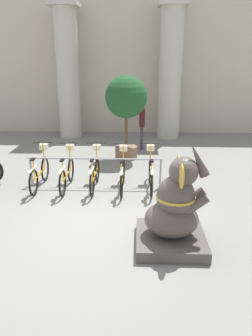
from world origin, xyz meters
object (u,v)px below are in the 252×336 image
(bicycle_4, at_px, (151,173))
(person_pedestrian, at_px, (142,121))
(bicycle_1, at_px, (67,173))
(potted_tree, at_px, (126,102))
(bicycle_0, at_px, (40,172))
(bicycle_2, at_px, (95,173))
(elephant_statue, at_px, (174,212))
(bicycle_3, at_px, (123,174))

(bicycle_4, bearing_deg, person_pedestrian, 92.95)
(bicycle_1, bearing_deg, potted_tree, 62.28)
(bicycle_0, xyz_separation_m, potted_tree, (2.11, 2.64, 1.45))
(bicycle_1, relative_size, potted_tree, 0.62)
(bicycle_0, height_order, bicycle_2, same)
(bicycle_2, relative_size, potted_tree, 0.62)
(bicycle_4, xyz_separation_m, elephant_statue, (0.31, -2.64, 0.24))
(elephant_statue, distance_m, person_pedestrian, 6.49)
(bicycle_1, xyz_separation_m, bicycle_2, (0.71, 0.01, 0.00))
(bicycle_1, height_order, potted_tree, potted_tree)
(person_pedestrian, bearing_deg, bicycle_4, -87.05)
(bicycle_0, distance_m, bicycle_4, 2.82)
(bicycle_2, bearing_deg, bicycle_4, 0.73)
(bicycle_0, distance_m, person_pedestrian, 4.68)
(elephant_statue, bearing_deg, bicycle_3, 111.55)
(bicycle_1, relative_size, person_pedestrian, 0.98)
(bicycle_0, relative_size, elephant_statue, 0.87)
(bicycle_2, distance_m, bicycle_4, 1.41)
(bicycle_2, bearing_deg, person_pedestrian, 72.43)
(bicycle_1, xyz_separation_m, bicycle_4, (2.12, 0.03, 0.00))
(bicycle_1, xyz_separation_m, potted_tree, (1.40, 2.67, 1.45))
(bicycle_1, bearing_deg, bicycle_3, -1.35)
(bicycle_0, bearing_deg, bicycle_4, -0.03)
(bicycle_2, distance_m, elephant_statue, 3.15)
(bicycle_0, xyz_separation_m, person_pedestrian, (2.63, 3.82, 0.62))
(bicycle_3, xyz_separation_m, potted_tree, (-0.01, 2.70, 1.45))
(bicycle_4, distance_m, person_pedestrian, 3.88)
(bicycle_1, relative_size, elephant_statue, 0.87)
(bicycle_1, xyz_separation_m, elephant_statue, (2.43, -2.61, 0.24))
(bicycle_1, height_order, bicycle_3, same)
(bicycle_2, relative_size, elephant_statue, 0.87)
(bicycle_0, height_order, bicycle_1, same)
(potted_tree, bearing_deg, bicycle_1, -117.72)
(bicycle_1, relative_size, bicycle_3, 1.00)
(bicycle_0, distance_m, potted_tree, 3.67)
(bicycle_2, xyz_separation_m, elephant_statue, (1.72, -2.62, 0.24))
(bicycle_1, distance_m, bicycle_2, 0.71)
(elephant_statue, bearing_deg, person_pedestrian, 94.50)
(bicycle_1, bearing_deg, bicycle_2, 0.89)
(bicycle_1, distance_m, bicycle_4, 2.12)
(bicycle_2, xyz_separation_m, bicycle_3, (0.71, -0.04, 0.00))
(bicycle_3, xyz_separation_m, person_pedestrian, (0.51, 3.88, 0.62))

